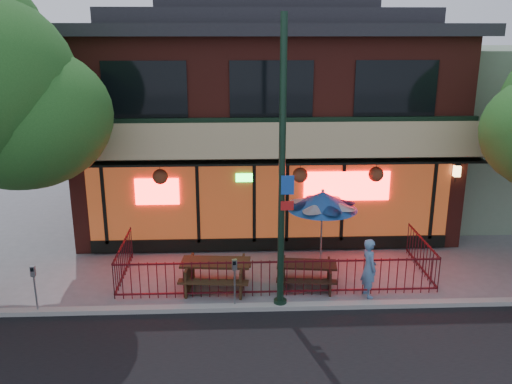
% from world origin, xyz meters
% --- Properties ---
extents(ground, '(80.00, 80.00, 0.00)m').
position_xyz_m(ground, '(0.00, 0.00, 0.00)').
color(ground, gray).
rests_on(ground, ground).
extents(curb, '(80.00, 0.25, 0.12)m').
position_xyz_m(curb, '(0.00, -0.50, 0.06)').
color(curb, '#999993').
rests_on(curb, ground).
extents(restaurant_building, '(12.96, 9.49, 8.05)m').
position_xyz_m(restaurant_building, '(0.00, 7.11, 4.13)').
color(restaurant_building, maroon).
rests_on(restaurant_building, ground).
extents(neighbor_building, '(6.00, 7.00, 6.00)m').
position_xyz_m(neighbor_building, '(9.00, 7.70, 3.00)').
color(neighbor_building, slate).
rests_on(neighbor_building, ground).
extents(patio_fence, '(8.44, 2.62, 1.00)m').
position_xyz_m(patio_fence, '(0.00, 0.50, 0.63)').
color(patio_fence, '#490F18').
rests_on(patio_fence, ground).
extents(street_light, '(0.43, 0.32, 7.00)m').
position_xyz_m(street_light, '(0.00, -0.40, 3.15)').
color(street_light, black).
rests_on(street_light, ground).
extents(picnic_table_left, '(1.93, 1.55, 0.77)m').
position_xyz_m(picnic_table_left, '(-1.62, 0.70, 0.51)').
color(picnic_table_left, '#3B2815').
rests_on(picnic_table_left, ground).
extents(picnic_table_right, '(1.71, 1.39, 0.67)m').
position_xyz_m(picnic_table_right, '(0.80, 0.70, 0.44)').
color(picnic_table_right, black).
rests_on(picnic_table_right, ground).
extents(patio_umbrella, '(2.01, 2.01, 2.30)m').
position_xyz_m(patio_umbrella, '(1.41, 2.14, 1.96)').
color(patio_umbrella, gray).
rests_on(patio_umbrella, ground).
extents(pedestrian, '(0.48, 0.64, 1.57)m').
position_xyz_m(pedestrian, '(2.32, 0.10, 0.78)').
color(pedestrian, '#567FAC').
rests_on(pedestrian, ground).
extents(parking_meter_near, '(0.13, 0.12, 1.31)m').
position_xyz_m(parking_meter_near, '(-1.12, -0.42, 0.89)').
color(parking_meter_near, gray).
rests_on(parking_meter_near, ground).
extents(parking_meter_far, '(0.12, 0.10, 1.26)m').
position_xyz_m(parking_meter_far, '(-5.91, -0.48, 0.85)').
color(parking_meter_far, '#9A9EA3').
rests_on(parking_meter_far, ground).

